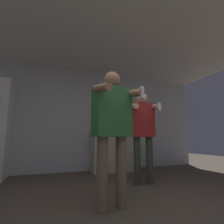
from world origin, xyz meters
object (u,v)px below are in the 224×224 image
bottle_green_wine (100,130)px  person_woman_foreground (112,124)px  bottle_tall_gin (124,129)px  bottle_clear_vodka (109,130)px  bottle_red_label (131,130)px  person_man_side (143,127)px

bottle_green_wine → person_woman_foreground: bearing=-103.7°
bottle_tall_gin → person_woman_foreground: bearing=-118.4°
bottle_clear_vodka → bottle_green_wine: bearing=180.0°
bottle_green_wine → bottle_clear_vodka: bearing=-0.0°
bottle_tall_gin → bottle_red_label: bottle_tall_gin is taller
bottle_red_label → bottle_clear_vodka: bearing=-180.0°
bottle_red_label → person_woman_foreground: (-1.36, -2.16, -0.06)m
bottle_red_label → person_man_side: size_ratio=0.15×
bottle_green_wine → person_man_side: person_man_side is taller
bottle_tall_gin → person_woman_foreground: (-1.17, -2.16, -0.09)m
bottle_red_label → bottle_tall_gin: bearing=180.0°
bottle_tall_gin → bottle_red_label: size_ratio=1.15×
person_man_side → bottle_red_label: bearing=71.1°
person_woman_foreground → person_man_side: person_man_side is taller
bottle_green_wine → bottle_tall_gin: bearing=0.0°
bottle_tall_gin → bottle_green_wine: bearing=180.0°
bottle_clear_vodka → person_man_side: bearing=-82.6°
bottle_green_wine → person_man_side: 1.38m
bottle_red_label → person_man_side: bearing=-108.9°
bottle_tall_gin → person_woman_foreground: person_woman_foreground is taller
bottle_tall_gin → person_woman_foreground: size_ratio=0.18×
person_woman_foreground → person_man_side: bearing=42.4°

